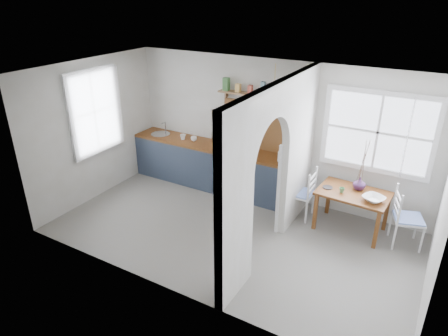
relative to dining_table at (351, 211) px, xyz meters
The scene contains 26 objects.
floor 2.01m from the dining_table, 146.67° to the right, with size 5.80×3.20×0.01m, color slate.
ceiling 3.00m from the dining_table, 146.67° to the right, with size 5.80×3.20×0.01m, color silver.
walls 2.20m from the dining_table, 146.67° to the right, with size 5.81×3.21×2.60m.
partition 1.79m from the dining_table, 132.82° to the right, with size 0.12×3.20×2.60m.
kitchen_window 4.83m from the dining_table, 166.48° to the right, with size 0.10×1.16×1.50m, color white, non-canonical shape.
nook_window 1.35m from the dining_table, 72.90° to the left, with size 1.76×0.10×1.30m, color white, non-canonical shape.
counter 2.80m from the dining_table, behind, with size 3.50×0.60×0.90m.
sink 4.13m from the dining_table, behind, with size 0.40×0.40×0.02m, color #B6B8BC.
backsplash 2.17m from the dining_table, 165.33° to the left, with size 1.65×0.03×0.90m, color brown.
shelf 2.52m from the dining_table, 167.81° to the left, with size 1.75×0.20×0.21m.
pendant_lamp 2.15m from the dining_table, behind, with size 0.26×0.26×0.16m, color beige.
utensil_rail 1.53m from the dining_table, 169.79° to the right, with size 0.02×0.02×0.50m, color #B6B8BC.
dining_table is the anchor object (origin of this frame).
chair_left 0.89m from the dining_table, behind, with size 0.42×0.42×0.92m, color silver, non-canonical shape.
chair_right 0.87m from the dining_table, ahead, with size 0.43×0.43×0.95m, color silver, non-canonical shape.
kettle 1.50m from the dining_table, behind, with size 0.18×0.14×0.21m, color white, non-canonical shape.
mug_a 3.54m from the dining_table, behind, with size 0.11×0.11×0.11m, color white.
mug_b 3.31m from the dining_table, behind, with size 0.12×0.12×0.09m, color white.
knife_block 2.93m from the dining_table, behind, with size 0.09×0.13×0.20m, color #3C2817.
jar 2.62m from the dining_table, behind, with size 0.09×0.09×0.14m, color #998C63.
towel_magenta 1.08m from the dining_table, behind, with size 0.02×0.03×0.52m, color #A8246D.
towel_orange 1.09m from the dining_table, behind, with size 0.02×0.03×0.52m, color orange.
bowl 0.52m from the dining_table, 22.22° to the right, with size 0.32×0.32×0.08m, color white.
table_cup 0.44m from the dining_table, 150.72° to the right, with size 0.09×0.09×0.08m, color #508C59.
plate 0.55m from the dining_table, behind, with size 0.16×0.16×0.01m, color black.
vase 0.48m from the dining_table, 75.22° to the left, with size 0.21×0.21×0.21m, color #3F204A.
Camera 1 is at (2.67, -4.90, 3.73)m, focal length 32.00 mm.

